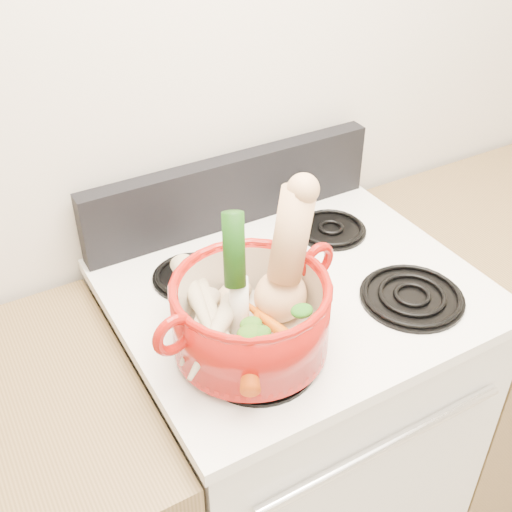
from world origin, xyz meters
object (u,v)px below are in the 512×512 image
stove_body (290,430)px  squash (286,257)px  dutch_oven (251,316)px  leek (239,276)px

stove_body → squash: (-0.10, -0.11, 0.68)m
dutch_oven → stove_body: bearing=24.6°
squash → leek: bearing=155.4°
dutch_oven → leek: size_ratio=1.13×
dutch_oven → squash: 0.13m
squash → leek: (-0.10, 0.00, -0.01)m
stove_body → squash: size_ratio=3.34×
stove_body → leek: 0.71m
stove_body → leek: (-0.20, -0.11, 0.67)m
stove_body → dutch_oven: size_ratio=3.12×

